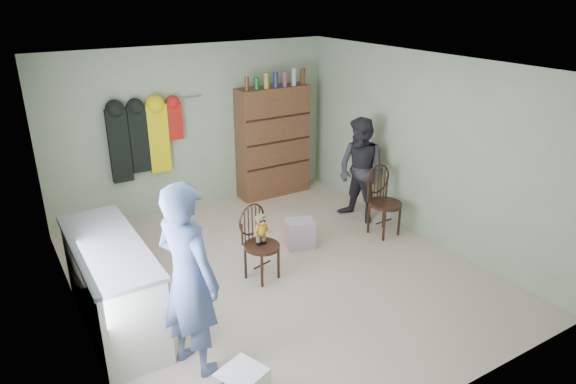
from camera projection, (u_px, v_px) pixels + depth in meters
ground_plane at (279, 273)px, 6.29m from camera, size 5.00×5.00×0.00m
room_walls at (256, 139)px, 6.12m from camera, size 5.00×5.00×5.00m
counter at (113, 285)px, 5.17m from camera, size 0.64×1.86×0.94m
chair_front at (259, 237)px, 6.01m from camera, size 0.50×0.50×0.92m
chair_far at (383, 198)px, 7.13m from camera, size 0.47×0.47×0.99m
striped_bag at (300, 234)px, 6.86m from camera, size 0.43×0.38×0.38m
person_left at (188, 279)px, 4.45m from camera, size 0.65×0.78×1.82m
person_right at (361, 171)px, 7.44m from camera, size 0.75×0.87×1.55m
dresser at (273, 141)px, 8.37m from camera, size 1.20×0.39×2.08m
coat_rack at (144, 138)px, 7.31m from camera, size 1.42×0.12×1.09m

